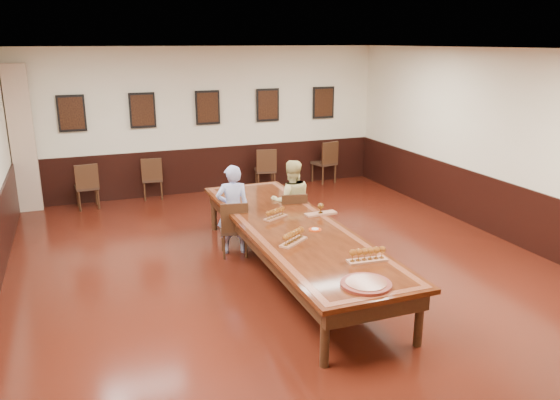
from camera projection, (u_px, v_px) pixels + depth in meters
name	position (u px, v px, depth m)	size (l,w,h in m)	color
floor	(292.00, 274.00, 8.04)	(8.00, 10.00, 0.02)	black
ceiling	(294.00, 48.00, 7.14)	(8.00, 10.00, 0.02)	white
wall_back	(207.00, 121.00, 12.08)	(8.00, 0.02, 3.20)	beige
wall_right	(518.00, 149.00, 8.97)	(0.02, 10.00, 3.20)	beige
chair_man	(234.00, 228.00, 8.65)	(0.43, 0.46, 0.91)	black
chair_woman	(292.00, 218.00, 9.15)	(0.42, 0.46, 0.90)	black
spare_chair_a	(87.00, 185.00, 11.09)	(0.45, 0.49, 0.95)	black
spare_chair_b	(152.00, 178.00, 11.79)	(0.43, 0.47, 0.92)	black
spare_chair_c	(265.00, 169.00, 12.49)	(0.45, 0.50, 0.97)	black
spare_chair_d	(324.00, 162.00, 13.12)	(0.48, 0.52, 1.02)	black
person_man	(233.00, 210.00, 8.66)	(0.53, 0.35, 1.45)	#546ED2
person_woman	(291.00, 201.00, 9.17)	(0.70, 0.55, 1.41)	#DDD38A
pink_phone	(320.00, 214.00, 8.33)	(0.07, 0.13, 0.01)	#E34B8A
curtain	(22.00, 139.00, 10.67)	(0.45, 0.18, 2.90)	tan
wainscoting	(292.00, 242.00, 7.90)	(8.00, 10.00, 1.00)	black
conference_table	(292.00, 235.00, 7.87)	(1.40, 5.00, 0.76)	black
posters	(208.00, 108.00, 11.93)	(6.14, 0.04, 0.74)	black
flight_a	(275.00, 214.00, 8.13)	(0.42, 0.30, 0.15)	#92583D
flight_b	(321.00, 209.00, 8.30)	(0.50, 0.17, 0.19)	#92583D
flight_c	(294.00, 237.00, 7.13)	(0.47, 0.40, 0.18)	#92583D
flight_d	(367.00, 255.00, 6.53)	(0.50, 0.19, 0.18)	#92583D
red_plate_grp	(315.00, 230.00, 7.65)	(0.18, 0.18, 0.02)	#B7330C
carved_platter	(366.00, 284.00, 5.91)	(0.63, 0.63, 0.04)	#501510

